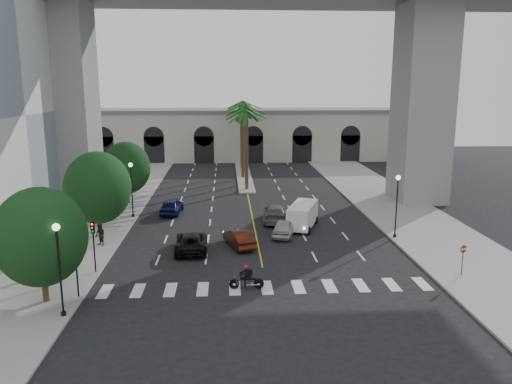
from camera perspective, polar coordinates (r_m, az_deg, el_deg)
The scene contains 30 objects.
ground at distance 33.26m, azimuth 1.01°, elevation -9.85°, with size 140.00×140.00×0.00m, color black.
sidewalk_left at distance 49.03m, azimuth -18.21°, elevation -3.12°, with size 8.00×100.00×0.15m, color gray.
sidewalk_right at distance 50.49m, azimuth 16.88°, elevation -2.60°, with size 8.00×100.00×0.15m, color gray.
median at distance 69.89m, azimuth -1.40°, elevation 1.93°, with size 2.00×24.00×0.20m, color gray.
pier_building at distance 86.17m, azimuth -1.83°, elevation 6.65°, with size 71.00×10.50×8.50m.
bridge at distance 53.42m, azimuth 3.03°, elevation 18.61°, with size 75.00×13.00×26.00m.
palm_a at distance 58.90m, azimuth -1.09°, elevation 8.84°, with size 3.20×3.20×10.30m.
palm_b at distance 62.88m, azimuth -1.15°, elevation 9.30°, with size 3.20×3.20×10.60m.
palm_c at distance 66.88m, azimuth -1.55°, elevation 9.07°, with size 3.20×3.20×10.10m.
palm_d at distance 70.85m, azimuth -1.38°, elevation 9.84°, with size 3.20×3.20×10.90m.
palm_e at distance 74.86m, azimuth -1.68°, elevation 9.60°, with size 3.20×3.20×10.40m.
palm_f at distance 78.85m, azimuth -1.56°, elevation 9.93°, with size 3.20×3.20×10.70m.
street_tree_near at distance 30.86m, azimuth -23.41°, elevation -4.73°, with size 5.20×5.20×6.89m.
street_tree_mid at distance 42.89m, azimuth -17.64°, elevation 0.47°, with size 5.44×5.44×7.21m.
street_tree_far at distance 54.47m, azimuth -14.61°, elevation 2.69°, with size 5.04×5.04×6.68m.
lamp_post_left_near at distance 28.78m, azimuth -21.59°, elevation -7.45°, with size 0.40×0.40×5.35m.
lamp_post_left_far at distance 48.48m, azimuth -14.04°, elevation 0.78°, with size 0.40×0.40×5.35m.
lamp_post_right at distance 42.16m, azimuth 15.80°, elevation -0.99°, with size 0.40×0.40×5.35m.
traffic_signal_near at distance 31.23m, azimuth -19.91°, elevation -7.18°, with size 0.25×0.18×3.65m.
traffic_signal_far at distance 34.89m, azimuth -18.09°, elevation -5.04°, with size 0.25×0.18×3.65m.
motorcycle_rider at distance 31.44m, azimuth -0.97°, elevation -9.80°, with size 2.18×0.59×1.57m.
car_a at distance 42.10m, azimuth 3.22°, elevation -4.10°, with size 1.66×4.13×1.41m, color #ADADB2.
car_b at distance 39.31m, azimuth -1.94°, elevation -5.28°, with size 1.47×4.21×1.39m, color #46170E.
car_c at distance 38.66m, azimuth -7.42°, elevation -5.66°, with size 2.36×5.11×1.42m, color black.
car_d at distance 46.53m, azimuth 2.25°, elevation -2.41°, with size 2.21×5.43×1.58m, color slate.
car_e at distance 49.88m, azimuth -9.61°, elevation -1.61°, with size 1.80×4.47×1.52m, color #0E0F43.
cargo_van at distance 44.39m, azimuth 5.35°, elevation -2.62°, with size 3.50×5.38×2.15m.
pedestrian_a at distance 35.77m, azimuth -23.37°, elevation -7.64°, with size 0.59×0.39×1.62m, color black.
pedestrian_b at distance 40.81m, azimuth -17.38°, elevation -4.71°, with size 0.85×0.66×1.75m, color black.
do_not_enter_sign at distance 35.62m, azimuth 22.58°, elevation -6.56°, with size 0.51×0.24×2.21m.
Camera 1 is at (-2.43, -30.75, 12.43)m, focal length 35.00 mm.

